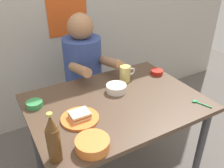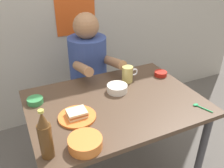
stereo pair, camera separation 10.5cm
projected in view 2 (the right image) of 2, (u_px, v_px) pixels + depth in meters
dining_table at (115, 113)px, 1.58m from camera, size 1.10×0.80×0.74m
stool at (90, 101)px, 2.24m from camera, size 0.34×0.34×0.45m
person_seated at (88, 61)px, 2.03m from camera, size 0.33×0.56×0.72m
plate_orange at (77, 117)px, 1.38m from camera, size 0.22×0.22×0.01m
sandwich at (77, 113)px, 1.37m from camera, size 0.11×0.09×0.04m
beer_mug at (128, 74)px, 1.74m from camera, size 0.13×0.08×0.12m
beer_bottle at (45, 136)px, 1.07m from camera, size 0.06×0.06×0.26m
dip_bowl_green at (35, 100)px, 1.51m from camera, size 0.10×0.10×0.03m
soup_bowl_orange at (85, 142)px, 1.16m from camera, size 0.17×0.17×0.05m
rice_bowl_white at (117, 88)px, 1.63m from camera, size 0.14×0.14×0.05m
sambal_bowl_red at (161, 73)px, 1.84m from camera, size 0.10×0.10×0.03m
spoon at (199, 106)px, 1.48m from camera, size 0.06×0.12×0.01m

